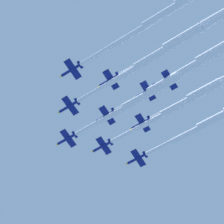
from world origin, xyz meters
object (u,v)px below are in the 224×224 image
Objects in this scene: jet_lead at (138,99)px; jet_port_outer at (214,119)px; jet_starboard_inner at (177,106)px; jet_starboard_outer at (190,34)px; jet_port_mid at (186,69)px; jet_port_inner at (153,57)px; jet_starboard_mid at (163,14)px.

jet_lead reaches higher than jet_port_outer.
jet_starboard_outer is at bearing -72.99° from jet_starboard_inner.
jet_port_inner is at bearing -144.66° from jet_port_mid.
jet_starboard_inner is at bearing 108.51° from jet_port_mid.
jet_port_mid reaches higher than jet_lead.
jet_starboard_outer reaches higher than jet_port_outer.
jet_starboard_mid is at bearing -89.61° from jet_starboard_inner.
jet_port_inner is at bearing 113.32° from jet_starboard_mid.
jet_port_inner is at bearing 161.32° from jet_starboard_outer.
jet_starboard_inner is at bearing 90.39° from jet_starboard_mid.
jet_starboard_outer is (23.07, -21.10, 2.32)m from jet_lead.
jet_port_inner is 1.06× the size of jet_starboard_inner.
jet_starboard_mid reaches higher than jet_port_inner.
jet_port_mid is 0.91× the size of jet_starboard_mid.
jet_starboard_inner is 0.98× the size of jet_port_mid.
jet_lead is 34.16m from jet_starboard_mid.
jet_starboard_mid is at bearing -130.72° from jet_starboard_outer.
jet_port_inner is 13.68m from jet_port_mid.
jet_lead is 31.11m from jet_port_outer.
jet_starboard_outer reaches higher than jet_port_mid.
jet_port_outer is (19.08, 30.66, -0.51)m from jet_port_inner.
jet_lead is at bearing -154.29° from jet_starboard_inner.
jet_port_mid is at bearing -22.85° from jet_lead.
jet_port_outer is at bearing 74.25° from jet_starboard_mid.
jet_starboard_mid is 12.80m from jet_starboard_outer.
jet_port_inner is 1.06× the size of jet_port_outer.
jet_starboard_outer is (8.33, 9.68, 0.87)m from jet_starboard_mid.
jet_starboard_outer reaches higher than jet_starboard_inner.
jet_port_outer is at bearing 30.03° from jet_starboard_inner.
jet_port_mid is 1.01× the size of jet_port_outer.
jet_port_outer is at bearing 27.80° from jet_lead.
jet_port_inner is at bearing -62.42° from jet_lead.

